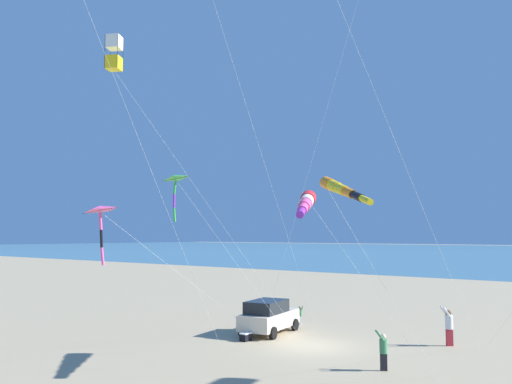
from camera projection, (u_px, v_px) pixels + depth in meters
name	position (u px, v px, depth m)	size (l,w,h in m)	color
ground_plane	(310.00, 346.00, 25.84)	(600.00, 600.00, 0.00)	tan
parked_car	(269.00, 316.00, 29.22)	(4.57, 2.71, 1.85)	beige
cooler_box	(246.00, 337.00, 27.12)	(0.62, 0.42, 0.42)	black
person_adult_flyer	(449.00, 324.00, 25.97)	(0.67, 0.69, 1.93)	#B72833
person_child_green_jacket	(300.00, 314.00, 32.25)	(0.40, 0.41, 1.15)	silver
person_child_grey_jacket	(383.00, 349.00, 21.20)	(0.55, 0.58, 1.61)	#232328
kite_delta_white_trailing	(100.00, 211.00, 20.88)	(13.08, 3.20, 6.71)	#EF4C93
kite_box_yellow_midlevel	(114.00, 53.00, 24.11)	(10.05, 4.21, 14.62)	white
kite_windsock_orange_high_right	(306.00, 203.00, 22.82)	(8.79, 3.06, 7.54)	red
kite_windsock_rainbow_low_near	(339.00, 189.00, 16.79)	(7.15, 3.15, 7.48)	orange
kite_delta_magenta_far_left	(175.00, 179.00, 24.38)	(7.44, 2.76, 8.34)	green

